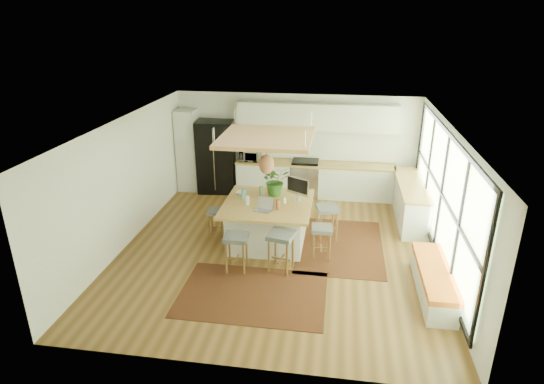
% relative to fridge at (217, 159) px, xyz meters
% --- Properties ---
extents(floor, '(7.00, 7.00, 0.00)m').
position_rel_fridge_xyz_m(floor, '(2.15, -3.17, -0.93)').
color(floor, '#543918').
rests_on(floor, ground).
extents(ceiling, '(7.00, 7.00, 0.00)m').
position_rel_fridge_xyz_m(ceiling, '(2.15, -3.17, 1.78)').
color(ceiling, white).
rests_on(ceiling, ground).
extents(wall_back, '(6.50, 0.00, 6.50)m').
position_rel_fridge_xyz_m(wall_back, '(2.15, 0.33, 0.42)').
color(wall_back, silver).
rests_on(wall_back, ground).
extents(wall_front, '(6.50, 0.00, 6.50)m').
position_rel_fridge_xyz_m(wall_front, '(2.15, -6.67, 0.42)').
color(wall_front, silver).
rests_on(wall_front, ground).
extents(wall_left, '(0.00, 7.00, 7.00)m').
position_rel_fridge_xyz_m(wall_left, '(-1.10, -3.17, 0.42)').
color(wall_left, silver).
rests_on(wall_left, ground).
extents(wall_right, '(0.00, 7.00, 7.00)m').
position_rel_fridge_xyz_m(wall_right, '(5.40, -3.17, 0.42)').
color(wall_right, silver).
rests_on(wall_right, ground).
extents(window_wall, '(0.10, 6.20, 2.60)m').
position_rel_fridge_xyz_m(window_wall, '(5.37, -3.17, 0.47)').
color(window_wall, black).
rests_on(window_wall, wall_right).
extents(pantry, '(0.55, 0.60, 2.25)m').
position_rel_fridge_xyz_m(pantry, '(-0.80, 0.01, 0.20)').
color(pantry, silver).
rests_on(pantry, floor).
extents(back_counter_base, '(4.20, 0.60, 0.88)m').
position_rel_fridge_xyz_m(back_counter_base, '(2.70, 0.01, -0.49)').
color(back_counter_base, silver).
rests_on(back_counter_base, floor).
extents(back_counter_top, '(4.24, 0.64, 0.05)m').
position_rel_fridge_xyz_m(back_counter_top, '(2.70, 0.01, -0.03)').
color(back_counter_top, olive).
rests_on(back_counter_top, back_counter_base).
extents(backsplash, '(4.20, 0.02, 0.80)m').
position_rel_fridge_xyz_m(backsplash, '(2.70, 0.31, 0.43)').
color(backsplash, white).
rests_on(backsplash, wall_back).
extents(upper_cabinets, '(4.20, 0.34, 0.70)m').
position_rel_fridge_xyz_m(upper_cabinets, '(2.70, 0.15, 1.22)').
color(upper_cabinets, silver).
rests_on(upper_cabinets, wall_back).
extents(range, '(0.76, 0.62, 1.00)m').
position_rel_fridge_xyz_m(range, '(2.45, 0.01, -0.43)').
color(range, '#A5A5AA').
rests_on(range, floor).
extents(right_counter_base, '(0.60, 2.50, 0.88)m').
position_rel_fridge_xyz_m(right_counter_base, '(5.08, -1.17, -0.49)').
color(right_counter_base, silver).
rests_on(right_counter_base, floor).
extents(right_counter_top, '(0.64, 2.54, 0.05)m').
position_rel_fridge_xyz_m(right_counter_top, '(5.08, -1.17, -0.03)').
color(right_counter_top, olive).
rests_on(right_counter_top, right_counter_base).
extents(window_bench, '(0.52, 2.00, 0.50)m').
position_rel_fridge_xyz_m(window_bench, '(5.10, -4.37, -0.68)').
color(window_bench, silver).
rests_on(window_bench, floor).
extents(ceiling_panel, '(1.86, 1.86, 0.80)m').
position_rel_fridge_xyz_m(ceiling_panel, '(1.85, -2.77, 1.12)').
color(ceiling_panel, olive).
rests_on(ceiling_panel, ceiling).
extents(rug_near, '(2.60, 1.80, 0.01)m').
position_rel_fridge_xyz_m(rug_near, '(1.94, -4.87, -0.92)').
color(rug_near, black).
rests_on(rug_near, floor).
extents(rug_right, '(1.80, 2.60, 0.01)m').
position_rel_fridge_xyz_m(rug_right, '(3.46, -2.81, -0.92)').
color(rug_right, black).
rests_on(rug_right, floor).
extents(fridge, '(1.06, 0.86, 1.99)m').
position_rel_fridge_xyz_m(fridge, '(0.00, 0.00, 0.00)').
color(fridge, black).
rests_on(fridge, floor).
extents(island, '(1.85, 1.85, 0.93)m').
position_rel_fridge_xyz_m(island, '(1.89, -2.86, -0.46)').
color(island, olive).
rests_on(island, floor).
extents(stool_near_left, '(0.46, 0.46, 0.75)m').
position_rel_fridge_xyz_m(stool_near_left, '(1.48, -4.10, -0.57)').
color(stool_near_left, '#44484B').
rests_on(stool_near_left, floor).
extents(stool_near_right, '(0.56, 0.56, 0.80)m').
position_rel_fridge_xyz_m(stool_near_right, '(2.33, -3.98, -0.57)').
color(stool_near_right, '#44484B').
rests_on(stool_near_right, floor).
extents(stool_right_front, '(0.44, 0.44, 0.70)m').
position_rel_fridge_xyz_m(stool_right_front, '(3.08, -3.39, -0.57)').
color(stool_right_front, '#44484B').
rests_on(stool_right_front, floor).
extents(stool_right_back, '(0.56, 0.56, 0.77)m').
position_rel_fridge_xyz_m(stool_right_back, '(3.15, -2.51, -0.57)').
color(stool_right_back, '#44484B').
rests_on(stool_right_back, floor).
extents(stool_left_side, '(0.39, 0.39, 0.63)m').
position_rel_fridge_xyz_m(stool_left_side, '(0.72, -2.73, -0.57)').
color(stool_left_side, '#44484B').
rests_on(stool_left_side, floor).
extents(laptop, '(0.45, 0.46, 0.27)m').
position_rel_fridge_xyz_m(laptop, '(1.86, -3.29, 0.12)').
color(laptop, '#A5A5AA').
rests_on(laptop, island).
extents(monitor, '(0.58, 0.46, 0.52)m').
position_rel_fridge_xyz_m(monitor, '(2.50, -2.63, 0.26)').
color(monitor, '#A5A5AA').
rests_on(monitor, island).
extents(microwave, '(0.56, 0.32, 0.37)m').
position_rel_fridge_xyz_m(microwave, '(0.95, -0.01, 0.18)').
color(microwave, '#A5A5AA').
rests_on(microwave, back_counter_top).
extents(island_plant, '(0.83, 0.86, 0.51)m').
position_rel_fridge_xyz_m(island_plant, '(1.99, -2.38, 0.26)').
color(island_plant, '#1E4C19').
rests_on(island_plant, island).
extents(island_bowl, '(0.24, 0.24, 0.06)m').
position_rel_fridge_xyz_m(island_bowl, '(1.23, -2.48, 0.03)').
color(island_bowl, white).
rests_on(island_bowl, island).
extents(island_bottle_0, '(0.07, 0.07, 0.19)m').
position_rel_fridge_xyz_m(island_bottle_0, '(1.34, -2.76, 0.10)').
color(island_bottle_0, teal).
rests_on(island_bottle_0, island).
extents(island_bottle_1, '(0.07, 0.07, 0.19)m').
position_rel_fridge_xyz_m(island_bottle_1, '(1.49, -3.01, 0.10)').
color(island_bottle_1, silver).
rests_on(island_bottle_1, island).
extents(island_bottle_2, '(0.07, 0.07, 0.19)m').
position_rel_fridge_xyz_m(island_bottle_2, '(2.14, -3.16, 0.10)').
color(island_bottle_2, brown).
rests_on(island_bottle_2, island).
extents(island_bottle_3, '(0.07, 0.07, 0.19)m').
position_rel_fridge_xyz_m(island_bottle_3, '(2.24, -2.81, 0.10)').
color(island_bottle_3, white).
rests_on(island_bottle_3, island).
extents(island_bottle_4, '(0.07, 0.07, 0.19)m').
position_rel_fridge_xyz_m(island_bottle_4, '(1.69, -2.61, 0.10)').
color(island_bottle_4, '#527144').
rests_on(island_bottle_4, island).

